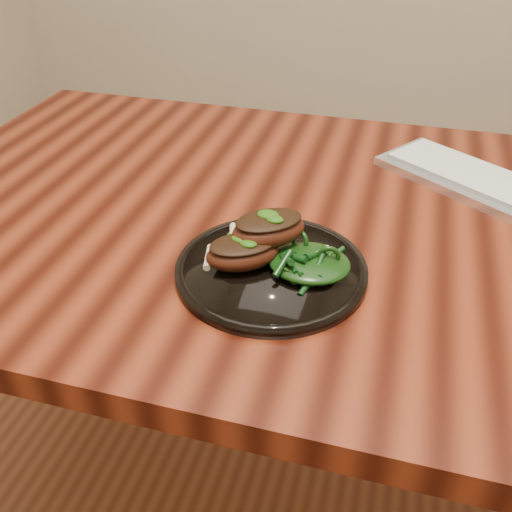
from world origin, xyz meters
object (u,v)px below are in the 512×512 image
(lamb_chop_front, at_px, (242,252))
(desk, at_px, (396,272))
(greens_heap, at_px, (310,258))
(keyboard, at_px, (511,194))
(plate, at_px, (271,269))

(lamb_chop_front, bearing_deg, desk, 41.90)
(lamb_chop_front, height_order, greens_heap, lamb_chop_front)
(keyboard, bearing_deg, greens_heap, -132.65)
(desk, relative_size, greens_heap, 15.54)
(desk, bearing_deg, keyboard, 39.29)
(desk, relative_size, plate, 6.56)
(plate, bearing_deg, greens_heap, 5.19)
(lamb_chop_front, bearing_deg, plate, 14.01)
(greens_heap, xyz_separation_m, keyboard, (0.26, 0.29, -0.02))
(desk, height_order, lamb_chop_front, lamb_chop_front)
(greens_heap, height_order, keyboard, greens_heap)
(desk, distance_m, plate, 0.24)
(plate, xyz_separation_m, lamb_chop_front, (-0.04, -0.01, 0.03))
(plate, xyz_separation_m, keyboard, (0.31, 0.29, 0.00))
(desk, height_order, greens_heap, greens_heap)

